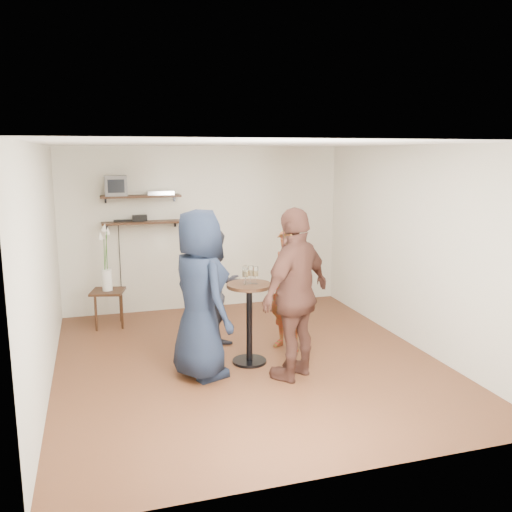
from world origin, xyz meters
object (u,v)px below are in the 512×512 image
Objects in this scene: dvd_deck at (160,193)px; side_table at (108,296)px; person_navy at (200,295)px; crt_monitor at (116,186)px; drinks_table at (249,312)px; person_plaid at (288,290)px; person_dark at (216,289)px; radio at (140,218)px; person_brown at (296,294)px.

dvd_deck is 1.75m from side_table.
dvd_deck is 2.80m from person_navy.
side_table is (-0.86, -0.48, -1.45)m from dvd_deck.
person_navy is (0.74, -2.64, -1.06)m from crt_monitor.
crt_monitor reaches higher than drinks_table.
person_plaid is at bearing -47.06° from crt_monitor.
drinks_table is at bearing -90.00° from person_dark.
side_table is at bearing 129.20° from drinks_table.
person_navy reaches higher than radio.
person_brown reaches higher than radio.
person_brown reaches higher than side_table.
crt_monitor reaches higher than radio.
side_table is 0.34× the size of person_plaid.
person_navy is (-1.23, -0.52, 0.16)m from person_plaid.
radio is 0.22× the size of drinks_table.
person_navy is (-0.37, -0.83, 0.17)m from person_dark.
person_navy is at bearing -66.23° from side_table.
drinks_table is at bearing -90.00° from person_plaid.
side_table is 2.51m from drinks_table.
crt_monitor is 2.45m from person_dark.
person_plaid reaches higher than side_table.
crt_monitor is 0.17× the size of person_navy.
drinks_table is at bearing -90.00° from person_brown.
crt_monitor reaches higher than person_navy.
dvd_deck is 1.82× the size of radio.
person_plaid is (1.64, -2.12, -0.73)m from radio.
drinks_table is 0.51× the size of person_navy.
crt_monitor is 0.60m from radio.
person_navy is (0.08, -2.64, -0.94)m from dvd_deck.
person_plaid is at bearing -85.89° from person_navy.
person_brown is at bearing -55.31° from drinks_table.
person_navy is at bearing -74.24° from crt_monitor.
person_navy is at bearing -94.11° from person_plaid.
person_plaid is at bearing -58.23° from dvd_deck.
side_table is at bearing -138.00° from radio.
radio is (-0.33, 0.00, -0.38)m from dvd_deck.
person_dark is (0.78, -1.81, -0.73)m from radio.
crt_monitor reaches higher than side_table.
radio is at bearing 42.00° from side_table.
crt_monitor is at bearing 180.00° from dvd_deck.
dvd_deck is at bearing 0.00° from crt_monitor.
person_navy is at bearing -81.15° from radio.
crt_monitor is 0.80× the size of dvd_deck.
crt_monitor is at bearing 180.00° from radio.
person_plaid is 0.90m from person_brown.
person_dark is at bearing 113.18° from drinks_table.
crt_monitor reaches higher than dvd_deck.
person_dark reaches higher than side_table.
person_brown is at bearing -59.40° from crt_monitor.
person_brown is at bearing -64.40° from radio.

